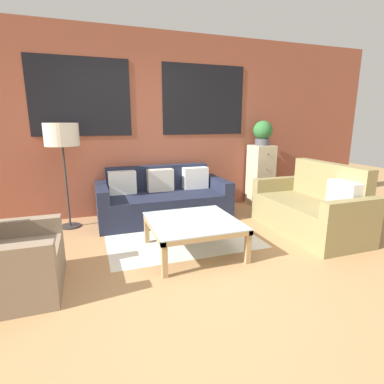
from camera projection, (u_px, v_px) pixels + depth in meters
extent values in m
plane|color=#AD7F51|center=(201.00, 281.00, 2.81)|extent=(16.00, 16.00, 0.00)
cube|color=brown|center=(147.00, 125.00, 4.73)|extent=(8.40, 0.08, 2.80)
cube|color=black|center=(81.00, 97.00, 4.29)|extent=(1.40, 0.01, 1.10)
cube|color=black|center=(204.00, 100.00, 4.90)|extent=(1.40, 0.01, 1.10)
cube|color=silver|center=(179.00, 234.00, 3.97)|extent=(1.87, 1.55, 0.00)
cube|color=#1E2338|center=(165.00, 208.00, 4.47)|extent=(1.62, 0.72, 0.40)
cube|color=#1E2338|center=(158.00, 189.00, 4.83)|extent=(1.62, 0.16, 0.78)
cube|color=#1E2338|center=(103.00, 206.00, 4.24)|extent=(0.16, 0.88, 0.58)
cube|color=#1E2338|center=(218.00, 196.00, 4.81)|extent=(0.16, 0.88, 0.58)
cube|color=white|center=(122.00, 183.00, 4.46)|extent=(0.40, 0.16, 0.34)
cube|color=beige|center=(160.00, 180.00, 4.65)|extent=(0.40, 0.16, 0.34)
cube|color=white|center=(195.00, 178.00, 4.83)|extent=(0.40, 0.16, 0.34)
cube|color=olive|center=(302.00, 217.00, 4.00)|extent=(0.64, 1.26, 0.42)
cube|color=olive|center=(328.00, 197.00, 4.07)|extent=(0.16, 1.26, 0.92)
cube|color=olive|center=(277.00, 197.00, 4.65)|extent=(0.80, 0.14, 0.62)
cube|color=olive|center=(350.00, 227.00, 3.36)|extent=(0.80, 0.14, 0.62)
cube|color=white|center=(344.00, 195.00, 3.61)|extent=(0.16, 0.40, 0.34)
cube|color=#84705B|center=(22.00, 270.00, 2.60)|extent=(0.64, 0.55, 0.40)
cube|color=#84705B|center=(18.00, 247.00, 2.88)|extent=(0.80, 0.14, 0.56)
cube|color=silver|center=(193.00, 221.00, 3.35)|extent=(0.97, 0.97, 0.01)
cube|color=tan|center=(209.00, 238.00, 2.93)|extent=(0.97, 0.05, 0.05)
cube|color=tan|center=(181.00, 212.00, 3.78)|extent=(0.97, 0.05, 0.05)
cube|color=tan|center=(153.00, 228.00, 3.21)|extent=(0.05, 0.97, 0.05)
cube|color=tan|center=(230.00, 219.00, 3.50)|extent=(0.05, 0.97, 0.05)
cube|color=tan|center=(164.00, 259.00, 2.84)|extent=(0.06, 0.05, 0.37)
cube|color=tan|center=(248.00, 247.00, 3.12)|extent=(0.05, 0.05, 0.37)
cube|color=tan|center=(147.00, 228.00, 3.66)|extent=(0.06, 0.06, 0.37)
cube|color=tan|center=(214.00, 221.00, 3.94)|extent=(0.05, 0.06, 0.37)
cylinder|color=#2D2D2D|center=(71.00, 226.00, 4.26)|extent=(0.28, 0.28, 0.02)
cylinder|color=#2D2D2D|center=(67.00, 187.00, 4.12)|extent=(0.03, 0.03, 1.12)
cylinder|color=beige|center=(61.00, 134.00, 3.96)|extent=(0.44, 0.44, 0.30)
cube|color=#C6B793|center=(260.00, 175.00, 5.30)|extent=(0.37, 0.39, 1.06)
sphere|color=#38332D|center=(268.00, 154.00, 5.02)|extent=(0.02, 0.02, 0.02)
sphere|color=#38332D|center=(267.00, 170.00, 5.09)|extent=(0.02, 0.02, 0.02)
sphere|color=#38332D|center=(266.00, 185.00, 5.15)|extent=(0.02, 0.02, 0.02)
sphere|color=#38332D|center=(265.00, 200.00, 5.21)|extent=(0.02, 0.02, 0.02)
cylinder|color=#47474C|center=(262.00, 142.00, 5.17)|extent=(0.25, 0.25, 0.12)
sphere|color=#2D6B33|center=(263.00, 130.00, 5.12)|extent=(0.33, 0.33, 0.33)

